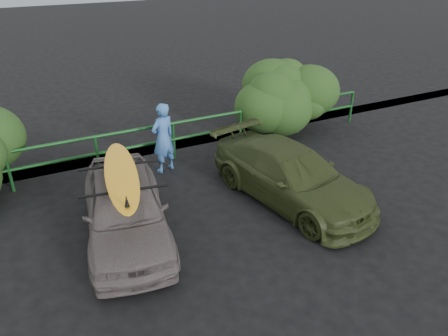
% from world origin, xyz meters
% --- Properties ---
extents(ground, '(80.00, 80.00, 0.00)m').
position_xyz_m(ground, '(0.00, 0.00, 0.00)').
color(ground, black).
extents(guardrail, '(14.00, 0.08, 1.04)m').
position_xyz_m(guardrail, '(0.00, 5.00, 0.52)').
color(guardrail, '#14471B').
rests_on(guardrail, ground).
extents(shrub_right, '(3.20, 2.40, 1.90)m').
position_xyz_m(shrub_right, '(5.00, 5.50, 0.95)').
color(shrub_right, '#284A1B').
rests_on(shrub_right, ground).
extents(sedan, '(2.15, 4.01, 1.30)m').
position_xyz_m(sedan, '(-1.05, 2.10, 0.65)').
color(sedan, '#615856').
rests_on(sedan, ground).
extents(olive_vehicle, '(2.47, 4.42, 1.21)m').
position_xyz_m(olive_vehicle, '(2.60, 1.87, 0.61)').
color(olive_vehicle, '#323E1B').
rests_on(olive_vehicle, ground).
extents(man, '(0.76, 0.62, 1.79)m').
position_xyz_m(man, '(0.54, 4.44, 0.89)').
color(man, '#3F74BE').
rests_on(man, ground).
extents(roof_rack, '(1.71, 1.33, 0.05)m').
position_xyz_m(roof_rack, '(-1.05, 2.10, 1.32)').
color(roof_rack, black).
rests_on(roof_rack, sedan).
extents(surfboard, '(1.08, 2.96, 0.09)m').
position_xyz_m(surfboard, '(-1.05, 2.10, 1.39)').
color(surfboard, '#F4A619').
rests_on(surfboard, roof_rack).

